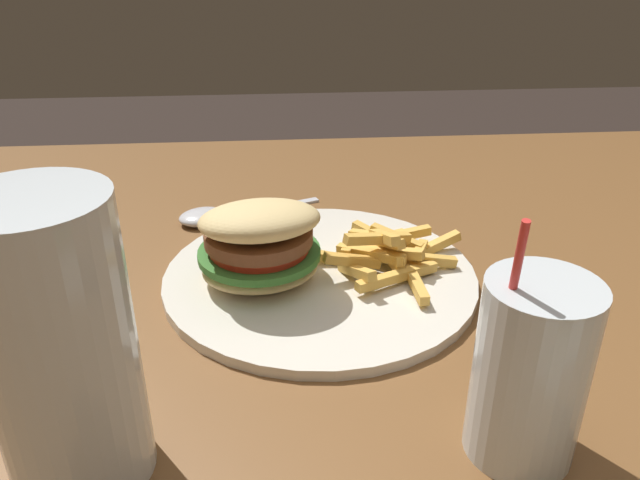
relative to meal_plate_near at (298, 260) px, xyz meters
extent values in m
cube|color=brown|center=(-0.08, 0.19, -0.04)|extent=(1.52, 1.26, 0.03)
cylinder|color=silver|center=(-0.02, -0.01, -0.02)|extent=(0.30, 0.30, 0.01)
ellipsoid|color=#E0C17F|center=(0.04, 0.00, 0.00)|extent=(0.12, 0.10, 0.02)
cylinder|color=#38752D|center=(0.04, 0.00, 0.01)|extent=(0.13, 0.13, 0.01)
cylinder|color=red|center=(0.04, 0.00, 0.02)|extent=(0.10, 0.10, 0.01)
cylinder|color=brown|center=(0.04, 0.00, 0.03)|extent=(0.11, 0.11, 0.01)
ellipsoid|color=#E0C17F|center=(0.03, 0.02, 0.05)|extent=(0.12, 0.11, 0.04)
cube|color=gold|center=(-0.08, -0.01, 0.02)|extent=(0.02, 0.07, 0.03)
cube|color=gold|center=(-0.10, -0.05, -0.01)|extent=(0.08, 0.02, 0.02)
cube|color=gold|center=(-0.09, -0.06, -0.01)|extent=(0.05, 0.06, 0.02)
cube|color=gold|center=(-0.13, -0.04, -0.01)|extent=(0.07, 0.03, 0.03)
cube|color=gold|center=(-0.08, -0.02, 0.01)|extent=(0.03, 0.06, 0.03)
cube|color=gold|center=(-0.03, -0.02, -0.01)|extent=(0.06, 0.02, 0.02)
cube|color=gold|center=(-0.10, -0.04, 0.00)|extent=(0.05, 0.04, 0.02)
cube|color=gold|center=(-0.11, -0.01, -0.01)|extent=(0.04, 0.06, 0.01)
cube|color=gold|center=(-0.12, 0.00, -0.01)|extent=(0.06, 0.01, 0.02)
cube|color=gold|center=(-0.09, 0.02, -0.01)|extent=(0.08, 0.05, 0.01)
cube|color=gold|center=(-0.05, -0.02, 0.00)|extent=(0.02, 0.06, 0.03)
cube|color=gold|center=(-0.05, 0.02, 0.00)|extent=(0.03, 0.06, 0.03)
cube|color=gold|center=(-0.08, -0.01, 0.00)|extent=(0.03, 0.06, 0.02)
cube|color=gold|center=(-0.08, -0.01, 0.00)|extent=(0.07, 0.05, 0.02)
cube|color=gold|center=(-0.10, 0.02, -0.01)|extent=(0.01, 0.09, 0.01)
cube|color=gold|center=(-0.05, 0.01, 0.00)|extent=(0.06, 0.02, 0.02)
cube|color=gold|center=(-0.08, -0.05, -0.01)|extent=(0.06, 0.03, 0.01)
cube|color=gold|center=(-0.07, 0.00, 0.00)|extent=(0.06, 0.04, 0.01)
cube|color=gold|center=(-0.07, 0.00, 0.02)|extent=(0.07, 0.04, 0.02)
cube|color=gold|center=(-0.09, -0.01, -0.01)|extent=(0.02, 0.07, 0.01)
cube|color=gold|center=(-0.09, -0.04, 0.00)|extent=(0.06, 0.05, 0.02)
cylinder|color=silver|center=(0.14, 0.21, 0.07)|extent=(0.09, 0.09, 0.19)
cylinder|color=gold|center=(0.14, 0.21, 0.05)|extent=(0.08, 0.08, 0.16)
cylinder|color=silver|center=(-0.13, 0.22, 0.04)|extent=(0.07, 0.07, 0.12)
cylinder|color=#EFA819|center=(-0.13, 0.22, 0.02)|extent=(0.06, 0.06, 0.09)
cylinder|color=red|center=(-0.11, 0.21, 0.06)|extent=(0.01, 0.03, 0.17)
ellipsoid|color=silver|center=(0.10, -0.15, -0.02)|extent=(0.07, 0.06, 0.02)
cube|color=silver|center=(0.03, -0.18, -0.03)|extent=(0.12, 0.05, 0.00)
camera|label=1|loc=(0.02, 0.51, 0.28)|focal=35.00mm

